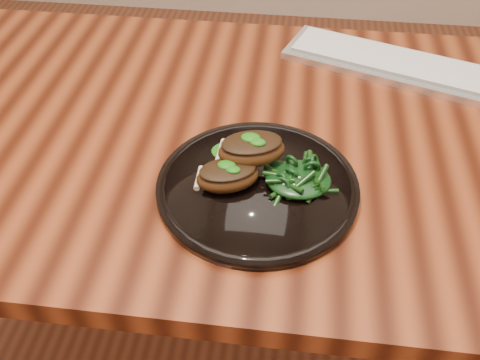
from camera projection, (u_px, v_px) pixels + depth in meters
name	position (u px, v px, depth m)	size (l,w,h in m)	color
desk	(273.00, 166.00, 1.00)	(1.60, 0.80, 0.75)	#331006
plate	(257.00, 187.00, 0.83)	(0.31, 0.31, 0.02)	black
lamb_chop_front	(227.00, 175.00, 0.81)	(0.11, 0.09, 0.04)	#3E210C
lamb_chop_back	(251.00, 149.00, 0.82)	(0.12, 0.09, 0.05)	#3E210C
herb_smear	(238.00, 152.00, 0.87)	(0.09, 0.06, 0.01)	#0C4F08
greens_heap	(299.00, 176.00, 0.81)	(0.10, 0.09, 0.04)	black
keyboard	(395.00, 64.00, 1.09)	(0.47, 0.28, 0.02)	silver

